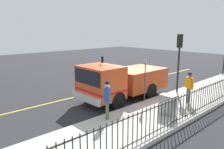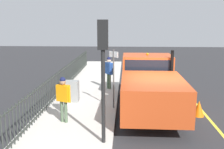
# 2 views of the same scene
# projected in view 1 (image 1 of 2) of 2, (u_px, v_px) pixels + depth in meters

# --- Properties ---
(ground_plane) EXTENTS (59.28, 59.28, 0.00)m
(ground_plane) POSITION_uv_depth(u_px,v_px,m) (126.00, 96.00, 14.25)
(ground_plane) COLOR #2B2B2D
(ground_plane) RESTS_ON ground
(sidewalk_slab) EXTENTS (3.18, 26.95, 0.18)m
(sidewalk_slab) POSITION_uv_depth(u_px,v_px,m) (172.00, 107.00, 11.83)
(sidewalk_slab) COLOR beige
(sidewalk_slab) RESTS_ON ground
(lane_marking) EXTENTS (0.12, 24.25, 0.01)m
(lane_marking) POSITION_uv_depth(u_px,v_px,m) (106.00, 89.00, 15.68)
(lane_marking) COLOR yellow
(lane_marking) RESTS_ON ground
(work_truck) EXTENTS (2.45, 5.88, 2.59)m
(work_truck) POSITION_uv_depth(u_px,v_px,m) (119.00, 80.00, 13.11)
(work_truck) COLOR #D84C1E
(work_truck) RESTS_ON ground
(worker_standing) EXTENTS (0.48, 0.54, 1.78)m
(worker_standing) POSITION_uv_depth(u_px,v_px,m) (107.00, 96.00, 9.88)
(worker_standing) COLOR #264C99
(worker_standing) RESTS_ON sidewalk_slab
(pedestrian_distant) EXTENTS (0.59, 0.39, 1.71)m
(pedestrian_distant) POSITION_uv_depth(u_px,v_px,m) (189.00, 84.00, 12.19)
(pedestrian_distant) COLOR orange
(pedestrian_distant) RESTS_ON sidewalk_slab
(iron_fence) EXTENTS (0.04, 22.94, 1.25)m
(iron_fence) POSITION_uv_depth(u_px,v_px,m) (197.00, 100.00, 10.71)
(iron_fence) COLOR #2D332D
(iron_fence) RESTS_ON sidewalk_slab
(traffic_light_near) EXTENTS (0.30, 0.21, 3.72)m
(traffic_light_near) POSITION_uv_depth(u_px,v_px,m) (179.00, 51.00, 14.04)
(traffic_light_near) COLOR black
(traffic_light_near) RESTS_ON sidewalk_slab
(utility_cabinet) EXTENTS (0.72, 0.44, 0.99)m
(utility_cabinet) POSITION_uv_depth(u_px,v_px,m) (168.00, 105.00, 10.45)
(utility_cabinet) COLOR gray
(utility_cabinet) RESTS_ON sidewalk_slab
(traffic_cone) EXTENTS (0.46, 0.46, 0.66)m
(traffic_cone) POSITION_uv_depth(u_px,v_px,m) (107.00, 86.00, 15.25)
(traffic_cone) COLOR orange
(traffic_cone) RESTS_ON ground
(street_sign) EXTENTS (0.39, 0.36, 2.53)m
(street_sign) POSITION_uv_depth(u_px,v_px,m) (145.00, 74.00, 12.22)
(street_sign) COLOR #4C4C4C
(street_sign) RESTS_ON sidewalk_slab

